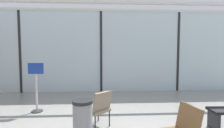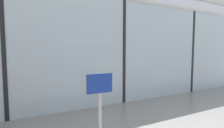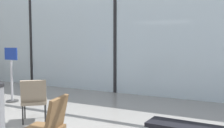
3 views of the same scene
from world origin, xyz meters
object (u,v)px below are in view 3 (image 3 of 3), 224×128
object	(u,v)px
lounge_chair_0	(48,124)
lounge_chair_4	(34,98)
parked_airplane	(166,33)
info_sign	(12,76)

from	to	relation	value
lounge_chair_0	lounge_chair_4	xyz separation A→B (m)	(-1.38, 1.16, 0.00)
lounge_chair_4	parked_airplane	bearing A→B (deg)	-133.15
parked_airplane	info_sign	world-z (taller)	parked_airplane
lounge_chair_0	lounge_chair_4	size ratio (longest dim) A/B	1.00
lounge_chair_0	lounge_chair_4	distance (m)	1.80
lounge_chair_4	lounge_chair_0	bearing A→B (deg)	99.25
lounge_chair_0	info_sign	distance (m)	3.96
parked_airplane	lounge_chair_0	bearing A→B (deg)	-83.55
lounge_chair_0	lounge_chair_4	bearing A→B (deg)	-142.75
info_sign	lounge_chair_4	bearing A→B (deg)	-30.93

